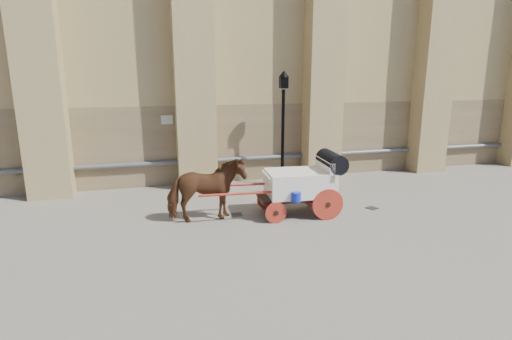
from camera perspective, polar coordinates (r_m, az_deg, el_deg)
name	(u,v)px	position (r m, az deg, el deg)	size (l,w,h in m)	color
ground	(246,215)	(12.05, -1.43, -6.43)	(90.00, 90.00, 0.00)	#6E655A
horse	(206,190)	(11.37, -7.12, -2.90)	(0.99, 2.16, 1.83)	brown
carriage	(304,181)	(11.95, 6.93, -1.62)	(4.35, 1.58, 1.87)	black
street_lamp	(283,126)	(14.87, 3.87, 6.35)	(0.40, 0.40, 4.25)	black
drain_grate_near	(237,214)	(12.08, -2.79, -6.36)	(0.32, 0.32, 0.01)	black
drain_grate_far	(372,208)	(13.14, 16.23, -5.25)	(0.32, 0.32, 0.01)	black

